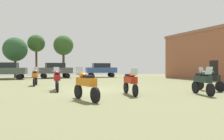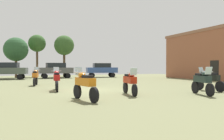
# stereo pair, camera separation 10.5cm
# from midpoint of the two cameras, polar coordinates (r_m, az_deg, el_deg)

# --- Properties ---
(ground_plane) EXTENTS (44.00, 52.00, 0.02)m
(ground_plane) POSITION_cam_midpoint_polar(r_m,az_deg,el_deg) (15.05, -6.05, -5.00)
(ground_plane) COLOR #6C6F4A
(motorcycle_3) EXTENTS (0.66, 2.15, 1.50)m
(motorcycle_3) POSITION_cam_midpoint_polar(r_m,az_deg,el_deg) (19.23, -18.52, -1.53)
(motorcycle_3) COLOR black
(motorcycle_3) RESTS_ON ground
(motorcycle_4) EXTENTS (0.64, 2.19, 1.49)m
(motorcycle_4) POSITION_cam_midpoint_polar(r_m,az_deg,el_deg) (15.49, 23.35, -2.14)
(motorcycle_4) COLOR black
(motorcycle_4) RESTS_ON ground
(motorcycle_5) EXTENTS (0.76, 2.29, 1.51)m
(motorcycle_5) POSITION_cam_midpoint_polar(r_m,az_deg,el_deg) (10.31, -6.56, -3.52)
(motorcycle_5) COLOR black
(motorcycle_5) RESTS_ON ground
(motorcycle_6) EXTENTS (0.73, 2.14, 1.51)m
(motorcycle_6) POSITION_cam_midpoint_polar(r_m,az_deg,el_deg) (13.24, 21.97, -2.61)
(motorcycle_6) COLOR black
(motorcycle_6) RESTS_ON ground
(motorcycle_7) EXTENTS (0.64, 2.22, 1.47)m
(motorcycle_7) POSITION_cam_midpoint_polar(r_m,az_deg,el_deg) (12.35, 4.76, -2.88)
(motorcycle_7) COLOR black
(motorcycle_7) RESTS_ON ground
(motorcycle_8) EXTENTS (0.62, 2.30, 1.50)m
(motorcycle_8) POSITION_cam_midpoint_polar(r_m,az_deg,el_deg) (14.79, -13.54, -2.21)
(motorcycle_8) COLOR black
(motorcycle_8) RESTS_ON ground
(car_1) EXTENTS (4.39, 2.04, 2.00)m
(car_1) POSITION_cam_midpoint_polar(r_m,az_deg,el_deg) (30.63, -13.83, 0.19)
(car_1) COLOR black
(car_1) RESTS_ON ground
(car_2) EXTENTS (4.48, 2.27, 2.00)m
(car_2) POSITION_cam_midpoint_polar(r_m,az_deg,el_deg) (32.51, -2.50, 0.26)
(car_2) COLOR black
(car_2) RESTS_ON ground
(car_3) EXTENTS (4.55, 2.52, 2.00)m
(car_3) POSITION_cam_midpoint_polar(r_m,az_deg,el_deg) (29.51, -24.61, 0.11)
(car_3) COLOR black
(car_3) RESTS_ON ground
(tree_1) EXTENTS (2.96, 2.96, 6.19)m
(tree_1) POSITION_cam_midpoint_polar(r_m,az_deg,el_deg) (34.98, -11.85, 6.01)
(tree_1) COLOR #4F3B28
(tree_1) RESTS_ON ground
(tree_4) EXTENTS (3.25, 3.25, 5.49)m
(tree_4) POSITION_cam_midpoint_polar(r_m,az_deg,el_deg) (33.66, -22.89, 4.76)
(tree_4) COLOR #503A27
(tree_4) RESTS_ON ground
(tree_6) EXTENTS (2.51, 2.51, 6.20)m
(tree_6) POSITION_cam_midpoint_polar(r_m,az_deg,el_deg) (35.31, -18.22, 6.28)
(tree_6) COLOR brown
(tree_6) RESTS_ON ground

